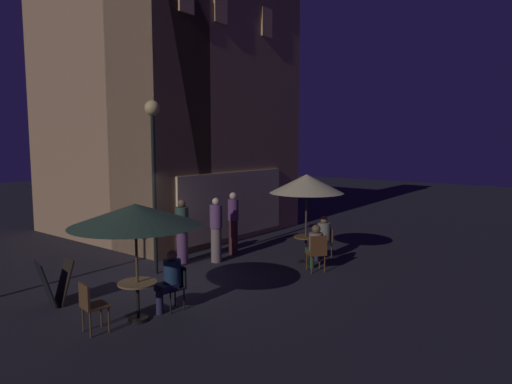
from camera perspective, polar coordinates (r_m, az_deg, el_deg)
name	(u,v)px	position (r m, az deg, el deg)	size (l,w,h in m)	color
ground_plane	(162,281)	(11.20, -11.72, -10.82)	(60.00, 60.00, 0.00)	#25232A
cafe_building	(164,95)	(15.79, -11.50, 11.81)	(7.01, 7.16, 9.65)	tan
street_lamp_near_corner	(153,146)	(11.33, -12.78, 5.59)	(0.37, 0.37, 4.27)	black
menu_sandwich_board	(55,282)	(10.16, -23.90, -10.31)	(0.75, 0.68, 0.90)	black
cafe_table_0	(138,293)	(8.79, -14.63, -12.15)	(0.71, 0.71, 0.72)	black
cafe_table_1	(306,245)	(12.38, 6.27, -6.60)	(0.66, 0.66, 0.75)	black
patio_umbrella_0	(135,215)	(8.45, -14.90, -2.82)	(2.35, 2.35, 2.17)	black
patio_umbrella_1	(307,184)	(12.12, 6.36, 1.00)	(1.97, 1.97, 2.42)	black
cafe_chair_0	(176,283)	(9.21, -9.99, -11.21)	(0.44, 0.44, 0.86)	black
cafe_chair_1	(90,303)	(8.45, -20.09, -12.93)	(0.47, 0.47, 0.90)	brown
cafe_chair_2	(326,240)	(12.98, 8.73, -5.99)	(0.45, 0.45, 0.86)	#4E3525
cafe_chair_3	(317,250)	(11.59, 7.70, -7.27)	(0.61, 0.61, 0.95)	brown
patron_seated_0	(170,277)	(9.09, -10.75, -10.40)	(0.54, 0.38, 1.20)	#292644
patron_seated_1	(323,235)	(12.84, 8.36, -5.33)	(0.55, 0.42, 1.22)	#272A45
patron_seated_2	(315,244)	(11.70, 7.44, -6.52)	(0.51, 0.54, 1.20)	#2B502A
patron_standing_3	(182,231)	(12.50, -9.26, -4.85)	(0.36, 0.36, 1.73)	#643E67
patron_standing_4	(233,223)	(13.28, -2.87, -3.85)	(0.31, 0.31, 1.82)	#4C2124
patron_standing_5	(216,230)	(12.44, -5.03, -4.74)	(0.34, 0.34, 1.77)	gray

